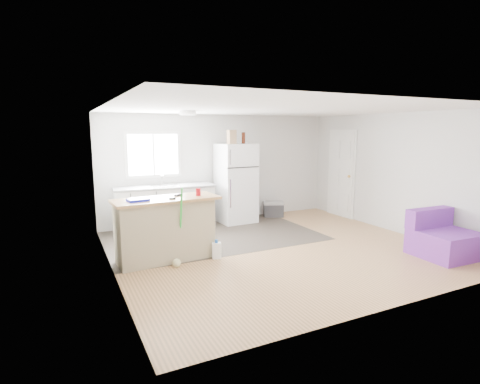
# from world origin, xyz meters

# --- Properties ---
(room) EXTENTS (5.51, 5.01, 2.41)m
(room) POSITION_xyz_m (0.00, 0.00, 1.20)
(room) COLOR olive
(room) RESTS_ON ground
(vinyl_zone) EXTENTS (4.05, 2.50, 0.00)m
(vinyl_zone) POSITION_xyz_m (-0.73, 1.25, 0.00)
(vinyl_zone) COLOR #352D28
(vinyl_zone) RESTS_ON floor
(window) EXTENTS (1.18, 0.06, 0.98)m
(window) POSITION_xyz_m (-1.55, 2.49, 1.55)
(window) COLOR white
(window) RESTS_ON back_wall
(interior_door) EXTENTS (0.11, 0.92, 2.10)m
(interior_door) POSITION_xyz_m (2.72, 1.55, 1.02)
(interior_door) COLOR white
(interior_door) RESTS_ON right_wall
(ceiling_fixture) EXTENTS (0.30, 0.30, 0.07)m
(ceiling_fixture) POSITION_xyz_m (-1.20, 1.20, 2.36)
(ceiling_fixture) COLOR white
(ceiling_fixture) RESTS_ON ceiling
(kitchen_cabinets) EXTENTS (2.09, 0.77, 1.20)m
(kitchen_cabinets) POSITION_xyz_m (-1.41, 2.18, 0.47)
(kitchen_cabinets) COLOR white
(kitchen_cabinets) RESTS_ON floor
(peninsula) EXTENTS (1.67, 0.73, 1.01)m
(peninsula) POSITION_xyz_m (-1.91, 0.29, 0.51)
(peninsula) COLOR tan
(peninsula) RESTS_ON floor
(refrigerator) EXTENTS (0.81, 0.77, 1.76)m
(refrigerator) POSITION_xyz_m (0.19, 2.12, 0.88)
(refrigerator) COLOR white
(refrigerator) RESTS_ON floor
(cooler) EXTENTS (0.56, 0.48, 0.37)m
(cooler) POSITION_xyz_m (1.22, 2.17, 0.19)
(cooler) COLOR #323134
(cooler) RESTS_ON floor
(purple_seat) EXTENTS (0.94, 0.89, 0.75)m
(purple_seat) POSITION_xyz_m (2.25, -1.51, 0.27)
(purple_seat) COLOR purple
(purple_seat) RESTS_ON floor
(cleaner_jug) EXTENTS (0.16, 0.14, 0.31)m
(cleaner_jug) POSITION_xyz_m (-1.16, -0.00, 0.14)
(cleaner_jug) COLOR white
(cleaner_jug) RESTS_ON floor
(mop) EXTENTS (0.21, 0.34, 1.22)m
(mop) POSITION_xyz_m (-1.82, -0.05, 0.23)
(mop) COLOR green
(mop) RESTS_ON floor
(red_cup) EXTENTS (0.10, 0.10, 0.12)m
(red_cup) POSITION_xyz_m (-1.36, 0.27, 1.07)
(red_cup) COLOR red
(red_cup) RESTS_ON peninsula
(blue_tray) EXTENTS (0.33, 0.26, 0.04)m
(blue_tray) POSITION_xyz_m (-2.33, 0.22, 1.02)
(blue_tray) COLOR #141ABF
(blue_tray) RESTS_ON peninsula
(tool_a) EXTENTS (0.15, 0.10, 0.03)m
(tool_a) POSITION_xyz_m (-1.66, 0.39, 1.02)
(tool_a) COLOR black
(tool_a) RESTS_ON peninsula
(tool_b) EXTENTS (0.11, 0.06, 0.03)m
(tool_b) POSITION_xyz_m (-1.83, 0.14, 1.02)
(tool_b) COLOR black
(tool_b) RESTS_ON peninsula
(cardboard_box) EXTENTS (0.22, 0.15, 0.30)m
(cardboard_box) POSITION_xyz_m (0.06, 2.04, 1.91)
(cardboard_box) COLOR tan
(cardboard_box) RESTS_ON refrigerator
(bottle_left) EXTENTS (0.08, 0.08, 0.25)m
(bottle_left) POSITION_xyz_m (0.35, 2.05, 1.89)
(bottle_left) COLOR #361409
(bottle_left) RESTS_ON refrigerator
(bottle_right) EXTENTS (0.09, 0.09, 0.25)m
(bottle_right) POSITION_xyz_m (0.37, 2.11, 1.89)
(bottle_right) COLOR #361409
(bottle_right) RESTS_ON refrigerator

